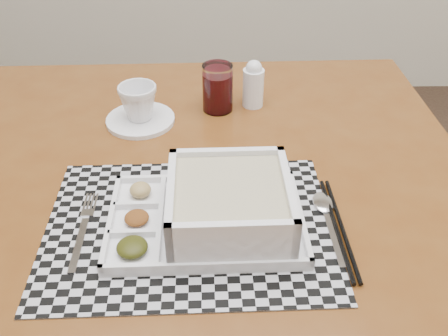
{
  "coord_description": "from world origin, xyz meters",
  "views": [
    {
      "loc": [
        -0.52,
        -0.12,
        1.37
      ],
      "look_at": [
        -0.51,
        0.58,
        0.85
      ],
      "focal_mm": 40.0,
      "sensor_mm": 36.0,
      "label": 1
    }
  ],
  "objects": [
    {
      "name": "dining_table",
      "position": [
        -0.55,
        0.59,
        0.71
      ],
      "size": [
        1.09,
        1.09,
        0.79
      ],
      "color": "#592C10",
      "rests_on": "ground"
    },
    {
      "name": "spoon",
      "position": [
        -0.33,
        0.52,
        0.8
      ],
      "size": [
        0.04,
        0.18,
        0.01
      ],
      "color": "silver",
      "rests_on": "placemat"
    },
    {
      "name": "cup",
      "position": [
        -0.68,
        0.82,
        0.84
      ],
      "size": [
        0.1,
        0.1,
        0.08
      ],
      "primitive_type": "imported",
      "rotation": [
        0.0,
        0.0,
        0.29
      ],
      "color": "white",
      "rests_on": "saucer"
    },
    {
      "name": "saucer",
      "position": [
        -0.68,
        0.82,
        0.8
      ],
      "size": [
        0.15,
        0.15,
        0.01
      ],
      "primitive_type": "cylinder",
      "color": "white",
      "rests_on": "dining_table"
    },
    {
      "name": "placemat",
      "position": [
        -0.56,
        0.48,
        0.8
      ],
      "size": [
        0.48,
        0.36,
        0.0
      ],
      "primitive_type": "cube",
      "rotation": [
        0.0,
        0.0,
        0.03
      ],
      "color": "#A7A7AE",
      "rests_on": "dining_table"
    },
    {
      "name": "juice_glass",
      "position": [
        -0.51,
        0.87,
        0.84
      ],
      "size": [
        0.07,
        0.07,
        0.11
      ],
      "color": "white",
      "rests_on": "dining_table"
    },
    {
      "name": "fork",
      "position": [
        -0.74,
        0.48,
        0.8
      ],
      "size": [
        0.02,
        0.19,
        0.0
      ],
      "color": "silver",
      "rests_on": "placemat"
    },
    {
      "name": "chopsticks",
      "position": [
        -0.32,
        0.47,
        0.8
      ],
      "size": [
        0.02,
        0.24,
        0.01
      ],
      "color": "black",
      "rests_on": "placemat"
    },
    {
      "name": "creamer_bottle",
      "position": [
        -0.43,
        0.89,
        0.85
      ],
      "size": [
        0.05,
        0.05,
        0.11
      ],
      "color": "white",
      "rests_on": "dining_table"
    },
    {
      "name": "serving_tray",
      "position": [
        -0.51,
        0.48,
        0.83
      ],
      "size": [
        0.33,
        0.23,
        0.09
      ],
      "color": "white",
      "rests_on": "placemat"
    }
  ]
}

